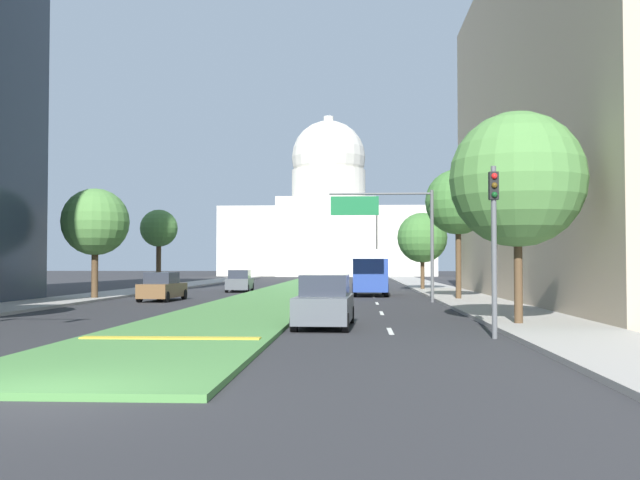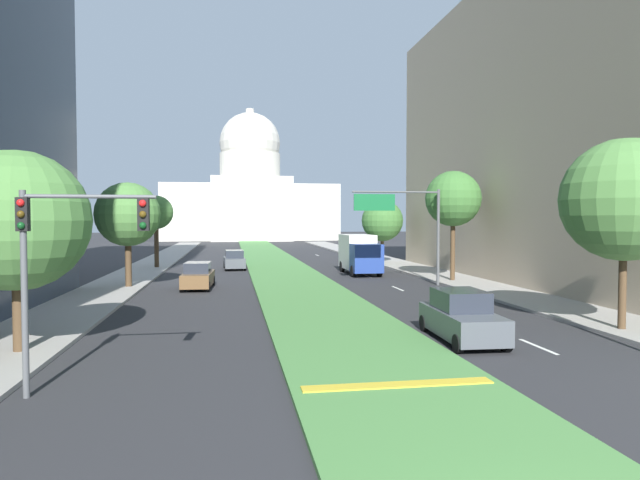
{
  "view_description": "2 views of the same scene",
  "coord_description": "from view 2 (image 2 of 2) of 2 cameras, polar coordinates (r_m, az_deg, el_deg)",
  "views": [
    {
      "loc": [
        5.28,
        -11.57,
        2.27
      ],
      "look_at": [
        2.68,
        37.61,
        3.85
      ],
      "focal_mm": 40.26,
      "sensor_mm": 36.0,
      "label": 1
    },
    {
      "loc": [
        -4.29,
        -5.18,
        4.47
      ],
      "look_at": [
        2.34,
        35.58,
        2.92
      ],
      "focal_mm": 30.77,
      "sensor_mm": 36.0,
      "label": 2
    }
  ],
  "objects": [
    {
      "name": "street_tree_right_near",
      "position": [
        24.62,
        29.07,
        3.65
      ],
      "size": [
        4.82,
        4.82,
        7.65
      ],
      "color": "#4C3823",
      "rests_on": "ground_plane"
    },
    {
      "name": "street_tree_left_mid",
      "position": [
        37.34,
        -19.36,
        2.49
      ],
      "size": [
        4.11,
        4.11,
        6.85
      ],
      "color": "#4C3823",
      "rests_on": "ground_plane"
    },
    {
      "name": "grass_median",
      "position": [
        58.57,
        -5.02,
        -2.16
      ],
      "size": [
        5.66,
        106.14,
        0.14
      ],
      "primitive_type": "cube",
      "color": "#4C8442",
      "rests_on": "ground_plane"
    },
    {
      "name": "capitol_building",
      "position": [
        122.55,
        -7.25,
        4.69
      ],
      "size": [
        37.38,
        22.14,
        28.92
      ],
      "color": "beige",
      "rests_on": "ground_plane"
    },
    {
      "name": "overhead_guide_sign",
      "position": [
        37.13,
        8.92,
        2.44
      ],
      "size": [
        6.06,
        0.2,
        6.5
      ],
      "color": "#515456",
      "rests_on": "ground_plane"
    },
    {
      "name": "box_truck_delivery",
      "position": [
        45.02,
        4.12,
        -1.41
      ],
      "size": [
        2.4,
        6.4,
        3.2
      ],
      "color": "navy",
      "rests_on": "ground_plane"
    },
    {
      "name": "street_tree_right_far",
      "position": [
        54.82,
        6.5,
        2.0
      ],
      "size": [
        4.11,
        4.11,
        6.4
      ],
      "color": "#4C3823",
      "rests_on": "ground_plane"
    },
    {
      "name": "ground_plane",
      "position": [
        64.44,
        -5.41,
        -1.83
      ],
      "size": [
        260.0,
        260.0,
        0.0
      ],
      "primitive_type": "plane",
      "color": "#2B2B2D"
    },
    {
      "name": "median_curb_nose",
      "position": [
        14.92,
        8.14,
        -14.67
      ],
      "size": [
        5.09,
        0.5,
        0.04
      ],
      "primitive_type": "cube",
      "color": "gold",
      "rests_on": "grass_median"
    },
    {
      "name": "sidewalk_right",
      "position": [
        54.96,
        7.9,
        -2.45
      ],
      "size": [
        4.0,
        106.14,
        0.15
      ],
      "primitive_type": "cube",
      "color": "#9E9991",
      "rests_on": "ground_plane"
    },
    {
      "name": "street_tree_left_near",
      "position": [
        20.43,
        -28.96,
        1.75
      ],
      "size": [
        4.6,
        4.6,
        6.73
      ],
      "color": "#4C3823",
      "rests_on": "ground_plane"
    },
    {
      "name": "street_tree_left_far",
      "position": [
        51.73,
        -16.67,
        2.7
      ],
      "size": [
        3.04,
        3.04,
        6.63
      ],
      "color": "#4C3823",
      "rests_on": "ground_plane"
    },
    {
      "name": "sidewalk_left",
      "position": [
        53.08,
        -17.45,
        -2.69
      ],
      "size": [
        4.0,
        106.14,
        0.15
      ],
      "primitive_type": "cube",
      "color": "#9E9991",
      "rests_on": "ground_plane"
    },
    {
      "name": "lane_dashes_right",
      "position": [
        41.43,
        5.71,
        -4.05
      ],
      "size": [
        0.16,
        52.44,
        0.01
      ],
      "color": "silver",
      "rests_on": "ground_plane"
    },
    {
      "name": "midrise_block_right",
      "position": [
        45.55,
        27.49,
        10.04
      ],
      "size": [
        17.41,
        38.3,
        21.82
      ],
      "primitive_type": "cube",
      "color": "tan",
      "rests_on": "ground_plane"
    },
    {
      "name": "sedan_lead_stopped",
      "position": [
        21.08,
        14.49,
        -7.78
      ],
      "size": [
        2.08,
        4.63,
        1.85
      ],
      "color": "#4C5156",
      "rests_on": "ground_plane"
    },
    {
      "name": "traffic_light_near_left",
      "position": [
        15.18,
        -25.47,
        -0.61
      ],
      "size": [
        3.34,
        0.35,
        5.2
      ],
      "color": "#515456",
      "rests_on": "ground_plane"
    },
    {
      "name": "sedan_distant",
      "position": [
        49.8,
        -8.91,
        -2.09
      ],
      "size": [
        2.01,
        4.54,
        1.72
      ],
      "color": "#4C5156",
      "rests_on": "ground_plane"
    },
    {
      "name": "sedan_midblock",
      "position": [
        36.2,
        -12.57,
        -3.71
      ],
      "size": [
        2.04,
        4.44,
        1.72
      ],
      "color": "brown",
      "rests_on": "ground_plane"
    },
    {
      "name": "street_tree_right_mid",
      "position": [
        40.11,
        13.67,
        4.16
      ],
      "size": [
        3.94,
        3.94,
        7.92
      ],
      "color": "#4C3823",
      "rests_on": "ground_plane"
    }
  ]
}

